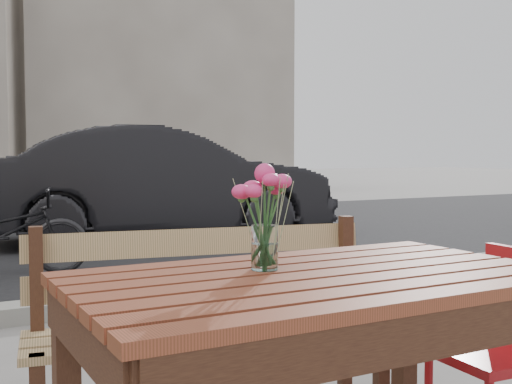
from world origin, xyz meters
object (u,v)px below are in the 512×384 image
Objects in this scene: main_vase at (265,204)px; parked_car at (159,184)px; red_chair at (505,337)px; main_table at (318,322)px; bicycle at (2,232)px.

parked_car reaches higher than main_vase.
main_vase is (-1.08, -0.09, 0.54)m from red_chair.
red_chair is at bearing 11.81° from main_table.
parked_car is at bearing 72.65° from main_vase.
parked_car is (1.91, 6.57, 0.06)m from main_table.
main_table is 0.29× the size of parked_car.
main_vase reaches higher than bicycle.
parked_car reaches higher than main_table.
bicycle is (-1.21, 4.63, -0.04)m from red_chair.
main_table is 1.02m from red_chair.
parked_car is 2.89× the size of bicycle.
main_table reaches higher than red_chair.
main_vase reaches higher than red_chair.
main_vase is 0.19× the size of bicycle.
red_chair is 0.17× the size of parked_car.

